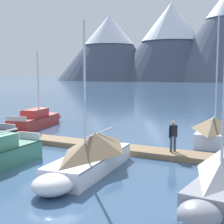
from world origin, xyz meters
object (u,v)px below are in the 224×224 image
at_px(sailboat_far_berth, 214,129).
at_px(person_on_dock, 173,134).
at_px(sailboat_nearest_berth, 38,119).
at_px(sailboat_mid_dock_starboard, 89,155).

bearing_deg(sailboat_far_berth, person_on_dock, -102.70).
relative_size(sailboat_nearest_berth, sailboat_far_berth, 0.88).
xyz_separation_m(sailboat_far_berth, person_on_dock, (-1.24, -5.49, 0.45)).
distance_m(sailboat_nearest_berth, sailboat_far_berth, 14.64).
bearing_deg(person_on_dock, sailboat_mid_dock_starboard, -121.11).
height_order(sailboat_mid_dock_starboard, sailboat_far_berth, sailboat_far_berth).
bearing_deg(person_on_dock, sailboat_far_berth, 77.30).
bearing_deg(sailboat_mid_dock_starboard, person_on_dock, 58.89).
bearing_deg(sailboat_far_berth, sailboat_nearest_berth, -179.49).
distance_m(sailboat_mid_dock_starboard, sailboat_far_berth, 10.63).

